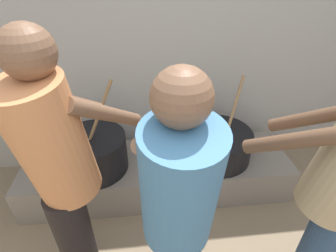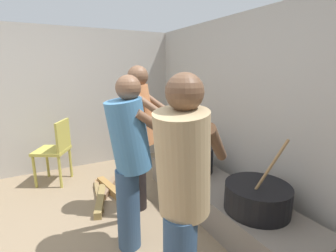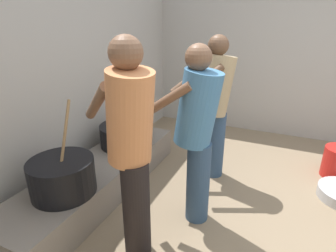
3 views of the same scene
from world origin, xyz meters
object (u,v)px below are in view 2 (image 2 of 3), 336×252
cook_in_tan_shirt (183,191)px  cooking_pot_main (192,159)px  cooking_pot_secondary (257,197)px  chair_olive (56,148)px  cook_in_blue_shirt (130,155)px  cook_in_orange_shirt (139,131)px

cook_in_tan_shirt → cooking_pot_main: bearing=145.0°
cooking_pot_secondary → chair_olive: bearing=-145.0°
cooking_pot_secondary → cook_in_blue_shirt: 1.18m
cook_in_tan_shirt → cook_in_blue_shirt: bearing=-176.2°
cooking_pot_main → cook_in_blue_shirt: (0.53, -0.96, 0.39)m
cooking_pot_secondary → chair_olive: 2.62m
cooking_pot_secondary → cook_in_blue_shirt: cook_in_blue_shirt is taller
cook_in_orange_shirt → chair_olive: 1.44m
cook_in_orange_shirt → cook_in_tan_shirt: bearing=-10.0°
cook_in_tan_shirt → chair_olive: cook_in_tan_shirt is taller
cooking_pot_main → cooking_pot_secondary: size_ratio=1.08×
cook_in_blue_shirt → cook_in_orange_shirt: cook_in_orange_shirt is taller
cook_in_blue_shirt → chair_olive: bearing=-163.4°
cooking_pot_secondary → chair_olive: cooking_pot_secondary is taller
chair_olive → cooking_pot_main: bearing=51.9°
cook_in_blue_shirt → cook_in_orange_shirt: bearing=152.0°
cooking_pot_main → cooking_pot_secondary: bearing=2.4°
cooking_pot_main → cook_in_orange_shirt: 0.81m
cooking_pot_secondary → cook_in_orange_shirt: 1.32m
cook_in_orange_shirt → cooking_pot_secondary: bearing=35.7°
cook_in_blue_shirt → cook_in_tan_shirt: bearing=3.8°
cook_in_blue_shirt → cook_in_orange_shirt: size_ratio=0.95×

